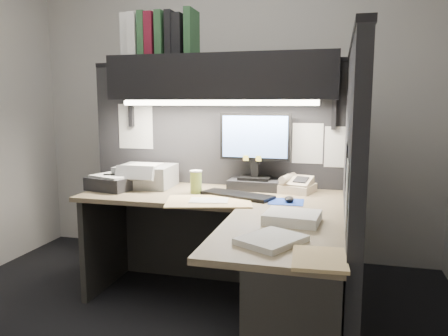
{
  "coord_description": "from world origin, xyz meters",
  "views": [
    {
      "loc": [
        0.9,
        -2.17,
        1.33
      ],
      "look_at": [
        0.2,
        0.51,
        0.91
      ],
      "focal_mm": 35.0,
      "sensor_mm": 36.0,
      "label": 1
    }
  ],
  "objects_px": {
    "desk": "(241,271)",
    "coffee_cup": "(196,183)",
    "keyboard": "(237,195)",
    "notebook_stack": "(113,183)",
    "overhead_shelf": "(222,77)",
    "telephone": "(297,186)",
    "printer": "(146,176)",
    "monitor": "(255,159)"
  },
  "relations": [
    {
      "from": "keyboard",
      "to": "notebook_stack",
      "type": "bearing_deg",
      "value": -161.99
    },
    {
      "from": "keyboard",
      "to": "coffee_cup",
      "type": "relative_size",
      "value": 3.29
    },
    {
      "from": "monitor",
      "to": "coffee_cup",
      "type": "height_order",
      "value": "monitor"
    },
    {
      "from": "coffee_cup",
      "to": "keyboard",
      "type": "bearing_deg",
      "value": -8.2
    },
    {
      "from": "printer",
      "to": "desk",
      "type": "bearing_deg",
      "value": -41.24
    },
    {
      "from": "telephone",
      "to": "coffee_cup",
      "type": "height_order",
      "value": "coffee_cup"
    },
    {
      "from": "telephone",
      "to": "keyboard",
      "type": "bearing_deg",
      "value": -129.95
    },
    {
      "from": "coffee_cup",
      "to": "notebook_stack",
      "type": "height_order",
      "value": "coffee_cup"
    },
    {
      "from": "telephone",
      "to": "printer",
      "type": "relative_size",
      "value": 0.58
    },
    {
      "from": "monitor",
      "to": "coffee_cup",
      "type": "relative_size",
      "value": 3.67
    },
    {
      "from": "telephone",
      "to": "monitor",
      "type": "bearing_deg",
      "value": -170.11
    },
    {
      "from": "monitor",
      "to": "coffee_cup",
      "type": "xyz_separation_m",
      "value": [
        -0.35,
        -0.23,
        -0.14
      ]
    },
    {
      "from": "desk",
      "to": "telephone",
      "type": "bearing_deg",
      "value": 73.87
    },
    {
      "from": "keyboard",
      "to": "coffee_cup",
      "type": "bearing_deg",
      "value": -168.79
    },
    {
      "from": "desk",
      "to": "printer",
      "type": "distance_m",
      "value": 1.16
    },
    {
      "from": "desk",
      "to": "coffee_cup",
      "type": "height_order",
      "value": "coffee_cup"
    },
    {
      "from": "telephone",
      "to": "coffee_cup",
      "type": "bearing_deg",
      "value": -147.31
    },
    {
      "from": "keyboard",
      "to": "notebook_stack",
      "type": "relative_size",
      "value": 1.57
    },
    {
      "from": "notebook_stack",
      "to": "monitor",
      "type": "bearing_deg",
      "value": 14.86
    },
    {
      "from": "keyboard",
      "to": "coffee_cup",
      "type": "height_order",
      "value": "coffee_cup"
    },
    {
      "from": "notebook_stack",
      "to": "keyboard",
      "type": "bearing_deg",
      "value": -1.4
    },
    {
      "from": "monitor",
      "to": "notebook_stack",
      "type": "distance_m",
      "value": 1.01
    },
    {
      "from": "overhead_shelf",
      "to": "coffee_cup",
      "type": "xyz_separation_m",
      "value": [
        -0.13,
        -0.2,
        -0.7
      ]
    },
    {
      "from": "telephone",
      "to": "notebook_stack",
      "type": "xyz_separation_m",
      "value": [
        -1.25,
        -0.23,
        0.0
      ]
    },
    {
      "from": "keyboard",
      "to": "notebook_stack",
      "type": "height_order",
      "value": "notebook_stack"
    },
    {
      "from": "desk",
      "to": "monitor",
      "type": "xyz_separation_m",
      "value": [
        -0.08,
        0.79,
        0.5
      ]
    },
    {
      "from": "notebook_stack",
      "to": "overhead_shelf",
      "type": "bearing_deg",
      "value": 16.66
    },
    {
      "from": "overhead_shelf",
      "to": "telephone",
      "type": "distance_m",
      "value": 0.89
    },
    {
      "from": "coffee_cup",
      "to": "printer",
      "type": "distance_m",
      "value": 0.45
    },
    {
      "from": "telephone",
      "to": "notebook_stack",
      "type": "relative_size",
      "value": 0.74
    },
    {
      "from": "keyboard",
      "to": "coffee_cup",
      "type": "xyz_separation_m",
      "value": [
        -0.29,
        0.04,
        0.06
      ]
    },
    {
      "from": "keyboard",
      "to": "printer",
      "type": "height_order",
      "value": "printer"
    },
    {
      "from": "overhead_shelf",
      "to": "monitor",
      "type": "relative_size",
      "value": 2.92
    },
    {
      "from": "telephone",
      "to": "printer",
      "type": "distance_m",
      "value": 1.08
    },
    {
      "from": "overhead_shelf",
      "to": "notebook_stack",
      "type": "bearing_deg",
      "value": -163.34
    },
    {
      "from": "overhead_shelf",
      "to": "printer",
      "type": "bearing_deg",
      "value": -174.08
    },
    {
      "from": "desk",
      "to": "keyboard",
      "type": "distance_m",
      "value": 0.61
    },
    {
      "from": "overhead_shelf",
      "to": "keyboard",
      "type": "bearing_deg",
      "value": -55.71
    },
    {
      "from": "printer",
      "to": "coffee_cup",
      "type": "bearing_deg",
      "value": -20.61
    },
    {
      "from": "printer",
      "to": "notebook_stack",
      "type": "bearing_deg",
      "value": -140.3
    },
    {
      "from": "monitor",
      "to": "keyboard",
      "type": "distance_m",
      "value": 0.35
    },
    {
      "from": "telephone",
      "to": "desk",
      "type": "bearing_deg",
      "value": -91.26
    }
  ]
}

